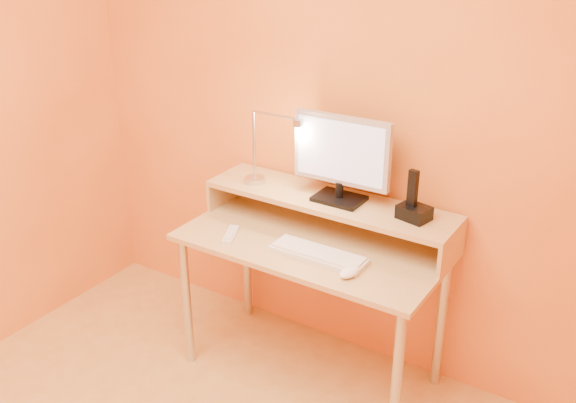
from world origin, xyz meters
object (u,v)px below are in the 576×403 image
Objects in this scene: phone_dock at (414,213)px; remote_control at (231,235)px; monitor_panel at (342,150)px; keyboard at (318,255)px; lamp_base at (255,180)px; mouse at (350,272)px.

remote_control is (-0.75, -0.30, -0.18)m from phone_dock.
remote_control is at bearing -142.91° from monitor_panel.
monitor_panel is at bearing -168.92° from phone_dock.
monitor_panel is 2.76× the size of remote_control.
keyboard is at bearing -128.29° from phone_dock.
mouse is (0.67, -0.29, -0.15)m from lamp_base.
keyboard is 0.20m from mouse.
phone_dock is at bearing -1.44° from remote_control.
remote_control is at bearing -173.94° from keyboard.
monitor_panel is 0.42m from phone_dock.
monitor_panel is 4.57× the size of lamp_base.
monitor_panel is 0.50m from lamp_base.
phone_dock is at bearing 39.02° from keyboard.
lamp_base is 0.60× the size of remote_control.
lamp_base is at bearing 77.48° from remote_control.
monitor_panel reaches higher than phone_dock.
lamp_base is 0.32m from remote_control.
monitor_panel is 0.47m from keyboard.
lamp_base reaches higher than remote_control.
remote_control is (-0.43, -0.05, -0.00)m from keyboard.
monitor_panel is 4.13× the size of mouse.
monitor_panel is 3.52× the size of phone_dock.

